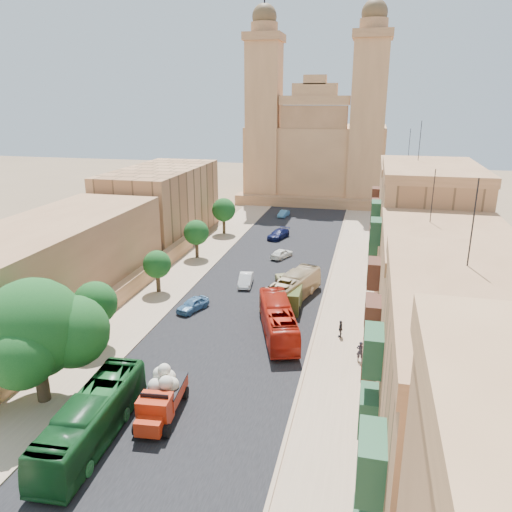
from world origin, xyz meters
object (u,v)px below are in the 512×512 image
at_px(church, 317,150).
at_px(pedestrian_c, 341,329).
at_px(street_tree_c, 196,233).
at_px(car_dkblue, 278,234).
at_px(street_tree_d, 224,210).
at_px(car_white_a, 246,280).
at_px(bus_red_east, 278,320).
at_px(ficus_tree, 36,331).
at_px(pedestrian_a, 360,351).
at_px(street_tree_a, 95,303).
at_px(bus_green_north, 92,419).
at_px(car_blue_b, 284,214).
at_px(street_tree_b, 157,265).
at_px(car_cream, 287,279).
at_px(bus_cream_east, 292,288).
at_px(car_blue_a, 193,304).
at_px(car_white_b, 282,253).
at_px(olive_pickup, 290,296).
at_px(red_truck, 161,396).

bearing_deg(church, pedestrian_c, -81.36).
xyz_separation_m(street_tree_c, car_dkblue, (8.41, 11.07, -2.59)).
relative_size(street_tree_d, car_white_a, 1.39).
relative_size(street_tree_c, street_tree_d, 0.91).
distance_m(bus_red_east, car_dkblue, 30.55).
bearing_deg(ficus_tree, church, 82.80).
height_order(bus_red_east, pedestrian_a, bus_red_east).
bearing_deg(street_tree_a, bus_green_north, -61.59).
distance_m(bus_green_north, car_blue_b, 59.75).
distance_m(street_tree_c, pedestrian_a, 30.46).
bearing_deg(street_tree_b, bus_red_east, -26.43).
bearing_deg(car_white_a, car_cream, 8.01).
relative_size(bus_cream_east, car_blue_b, 2.86).
bearing_deg(ficus_tree, street_tree_c, 91.03).
bearing_deg(car_blue_a, street_tree_d, 121.42).
bearing_deg(car_white_b, car_blue_b, -57.08).
bearing_deg(ficus_tree, street_tree_d, 90.75).
relative_size(church, car_blue_b, 10.79).
xyz_separation_m(street_tree_c, car_blue_a, (5.17, -15.79, -2.62)).
relative_size(car_blue_a, car_blue_b, 1.08).
relative_size(street_tree_a, olive_pickup, 1.05).
xyz_separation_m(street_tree_a, street_tree_b, (-0.00, 12.00, -0.66)).
xyz_separation_m(ficus_tree, street_tree_a, (-0.58, 7.99, -1.42)).
bearing_deg(car_dkblue, street_tree_c, -110.37).
xyz_separation_m(car_white_a, car_white_b, (2.07, 10.36, -0.03)).
xyz_separation_m(street_tree_c, car_cream, (12.73, -6.98, -2.63)).
distance_m(olive_pickup, bus_cream_east, 1.47).
relative_size(car_white_a, car_cream, 0.87).
bearing_deg(red_truck, bus_cream_east, 76.09).
height_order(street_tree_c, pedestrian_a, street_tree_c).
relative_size(ficus_tree, olive_pickup, 1.65).
bearing_deg(bus_green_north, car_dkblue, 83.53).
bearing_deg(street_tree_c, car_white_a, -44.14).
bearing_deg(olive_pickup, car_white_b, 103.20).
xyz_separation_m(street_tree_d, red_truck, (8.92, -43.81, -2.16)).
height_order(car_white_a, pedestrian_c, pedestrian_c).
height_order(street_tree_b, olive_pickup, street_tree_b).
xyz_separation_m(red_truck, car_blue_a, (-3.76, 16.02, -0.79)).
height_order(ficus_tree, street_tree_d, ficus_tree).
relative_size(church, street_tree_a, 6.69).
bearing_deg(bus_cream_east, ficus_tree, 73.04).
xyz_separation_m(street_tree_a, car_cream, (12.73, 17.02, -3.02)).
xyz_separation_m(street_tree_c, bus_red_east, (14.00, -18.96, -1.85)).
height_order(car_blue_a, car_white_b, car_blue_a).
bearing_deg(church, bus_red_east, -86.28).
relative_size(street_tree_c, bus_green_north, 0.46).
bearing_deg(street_tree_a, church, 81.46).
xyz_separation_m(bus_cream_east, pedestrian_a, (6.99, -10.63, -0.52)).
bearing_deg(street_tree_c, car_cream, -28.73).
relative_size(car_white_b, pedestrian_c, 2.34).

